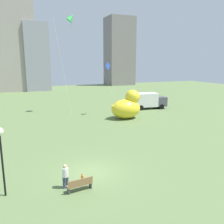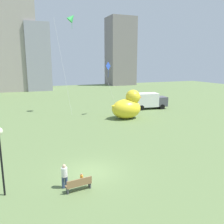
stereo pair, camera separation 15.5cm
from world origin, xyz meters
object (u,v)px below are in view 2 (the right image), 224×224
Objects in this scene: box_truck at (148,101)px; kite_blue at (108,68)px; giant_inflatable_duck at (127,106)px; lamppost at (0,142)px; park_bench at (79,184)px; kite_green at (72,18)px; person_adult at (64,175)px; person_child at (82,179)px.

box_truck is 10.65m from kite_blue.
giant_inflatable_duck is 1.16× the size of lamppost.
giant_inflatable_duck is (11.98, 17.43, 1.35)m from park_bench.
park_bench is 29.40m from kite_green.
lamppost is at bearing -113.42° from kite_green.
park_bench is 29.50m from box_truck.
giant_inflatable_duck is at bearing -49.79° from kite_green.
person_adult is 1.23m from person_child.
giant_inflatable_duck reaches higher than person_adult.
park_bench is 0.21× the size of kite_blue.
lamppost is at bearing 171.52° from person_adult.
kite_green is (10.21, 23.58, 11.55)m from lamppost.
box_truck reaches higher than person_adult.
lamppost is 24.66m from kite_blue.
lamppost is (-4.52, 1.29, 3.05)m from park_bench.
lamppost is (-3.73, 0.56, 2.60)m from person_adult.
kite_green is (-13.08, 2.13, 13.63)m from box_truck.
person_adult is 0.33× the size of giant_inflatable_duck.
kite_blue is at bearing 61.12° from person_adult.
person_child is at bearing 60.33° from park_bench.
kite_blue reaches higher than person_adult.
person_adult is at bearing -8.48° from lamppost.
giant_inflatable_duck reaches higher than park_bench.
lamppost reaches higher than person_child.
lamppost reaches higher than box_truck.
lamppost is at bearing 164.08° from park_bench.
box_truck is (18.42, 22.12, 0.96)m from person_child.
person_adult is 23.69m from kite_blue.
kite_blue is at bearing 118.56° from giant_inflatable_duck.
park_bench is at bearing -119.67° from person_child.
person_adult is 28.72m from kite_green.
kite_blue is (11.00, 19.95, 6.51)m from person_adult.
park_bench is 0.26× the size of box_truck.
park_bench is at bearing -102.90° from kite_green.
person_child is 23.41m from kite_blue.
giant_inflatable_duck reaches higher than person_child.
park_bench is at bearing -42.90° from person_adult.
giant_inflatable_duck is 16.45m from kite_green.
lamppost is at bearing -135.63° from giant_inflatable_duck.
kite_green reaches higher than person_adult.
giant_inflatable_duck is 0.33× the size of kite_green.
person_child is 0.06× the size of kite_green.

